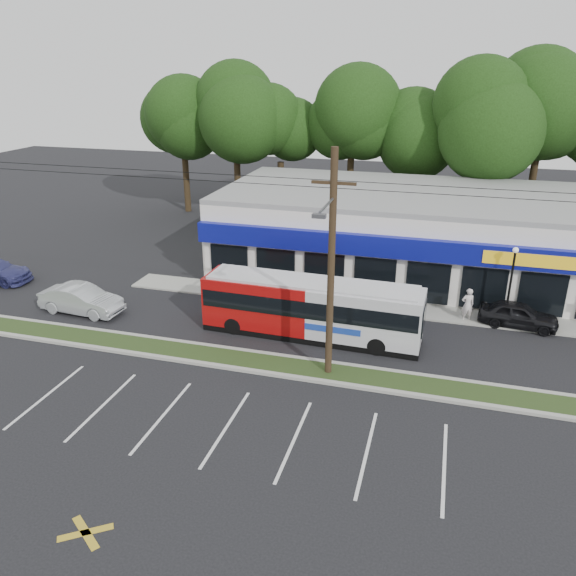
# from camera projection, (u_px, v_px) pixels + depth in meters

# --- Properties ---
(ground) EXTENTS (120.00, 120.00, 0.00)m
(ground) POSITION_uv_depth(u_px,v_px,m) (258.00, 375.00, 25.09)
(ground) COLOR black
(ground) RESTS_ON ground
(grass_strip) EXTENTS (40.00, 1.60, 0.12)m
(grass_strip) POSITION_uv_depth(u_px,v_px,m) (265.00, 363.00, 25.96)
(grass_strip) COLOR #243A17
(grass_strip) RESTS_ON ground
(curb_south) EXTENTS (40.00, 0.25, 0.14)m
(curb_south) POSITION_uv_depth(u_px,v_px,m) (259.00, 372.00, 25.20)
(curb_south) COLOR #9E9E93
(curb_south) RESTS_ON ground
(curb_north) EXTENTS (40.00, 0.25, 0.14)m
(curb_north) POSITION_uv_depth(u_px,v_px,m) (270.00, 354.00, 26.72)
(curb_north) COLOR #9E9E93
(curb_north) RESTS_ON ground
(sidewalk) EXTENTS (32.00, 2.20, 0.10)m
(sidewalk) POSITION_uv_depth(u_px,v_px,m) (392.00, 308.00, 31.83)
(sidewalk) COLOR #9E9E93
(sidewalk) RESTS_ON ground
(strip_mall) EXTENTS (25.00, 12.55, 5.30)m
(strip_mall) POSITION_uv_depth(u_px,v_px,m) (414.00, 232.00, 36.89)
(strip_mall) COLOR silver
(strip_mall) RESTS_ON ground
(utility_pole) EXTENTS (50.00, 2.77, 10.00)m
(utility_pole) POSITION_uv_depth(u_px,v_px,m) (327.00, 260.00, 23.17)
(utility_pole) COLOR black
(utility_pole) RESTS_ON ground
(lamp_post) EXTENTS (0.30, 0.30, 4.25)m
(lamp_post) POSITION_uv_depth(u_px,v_px,m) (512.00, 276.00, 29.14)
(lamp_post) COLOR black
(lamp_post) RESTS_ON ground
(tree_line) EXTENTS (46.76, 6.76, 11.83)m
(tree_line) POSITION_uv_depth(u_px,v_px,m) (410.00, 125.00, 44.11)
(tree_line) COLOR black
(tree_line) RESTS_ON ground
(metrobus) EXTENTS (11.15, 2.68, 2.98)m
(metrobus) POSITION_uv_depth(u_px,v_px,m) (311.00, 307.00, 28.17)
(metrobus) COLOR #9B0C0B
(metrobus) RESTS_ON ground
(car_dark) EXTENTS (4.16, 2.08, 1.36)m
(car_dark) POSITION_uv_depth(u_px,v_px,m) (518.00, 315.00, 29.47)
(car_dark) COLOR black
(car_dark) RESTS_ON ground
(car_silver) EXTENTS (4.83, 1.95, 1.56)m
(car_silver) POSITION_uv_depth(u_px,v_px,m) (81.00, 300.00, 31.09)
(car_silver) COLOR #A8ACAF
(car_silver) RESTS_ON ground
(pedestrian_a) EXTENTS (0.79, 0.65, 1.88)m
(pedestrian_a) POSITION_uv_depth(u_px,v_px,m) (468.00, 305.00, 30.03)
(pedestrian_a) COLOR silver
(pedestrian_a) RESTS_ON ground
(pedestrian_b) EXTENTS (0.85, 0.69, 1.63)m
(pedestrian_b) POSITION_uv_depth(u_px,v_px,m) (383.00, 317.00, 28.92)
(pedestrian_b) COLOR beige
(pedestrian_b) RESTS_ON ground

